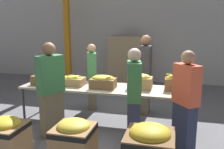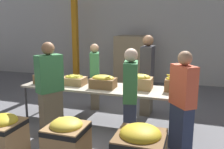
# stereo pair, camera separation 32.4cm
# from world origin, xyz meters

# --- Properties ---
(ground_plane) EXTENTS (30.00, 30.00, 0.00)m
(ground_plane) POSITION_xyz_m (0.00, 0.00, 0.00)
(ground_plane) COLOR slate
(wall_back) EXTENTS (16.00, 0.08, 4.00)m
(wall_back) POSITION_xyz_m (0.00, 3.99, 2.00)
(wall_back) COLOR silver
(wall_back) RESTS_ON ground_plane
(sorting_table) EXTENTS (3.38, 0.86, 0.77)m
(sorting_table) POSITION_xyz_m (0.00, 0.00, 0.73)
(sorting_table) COLOR #B2A893
(sorting_table) RESTS_ON ground_plane
(banana_box_0) EXTENTS (0.39, 0.33, 0.26)m
(banana_box_0) POSITION_xyz_m (-1.32, -0.08, 0.89)
(banana_box_0) COLOR olive
(banana_box_0) RESTS_ON sorting_table
(banana_box_1) EXTENTS (0.48, 0.32, 0.23)m
(banana_box_1) POSITION_xyz_m (-0.66, -0.02, 0.88)
(banana_box_1) COLOR tan
(banana_box_1) RESTS_ON sorting_table
(banana_box_2) EXTENTS (0.50, 0.35, 0.27)m
(banana_box_2) POSITION_xyz_m (0.01, -0.08, 0.90)
(banana_box_2) COLOR olive
(banana_box_2) RESTS_ON sorting_table
(banana_box_3) EXTENTS (0.47, 0.33, 0.30)m
(banana_box_3) POSITION_xyz_m (0.73, 0.07, 0.92)
(banana_box_3) COLOR tan
(banana_box_3) RESTS_ON sorting_table
(banana_box_4) EXTENTS (0.40, 0.28, 0.31)m
(banana_box_4) POSITION_xyz_m (1.40, 0.10, 0.92)
(banana_box_4) COLOR olive
(banana_box_4) RESTS_ON sorting_table
(volunteer_0) EXTENTS (0.34, 0.47, 1.57)m
(volunteer_0) POSITION_xyz_m (-0.53, 0.81, 0.78)
(volunteer_0) COLOR #6B604C
(volunteer_0) RESTS_ON ground_plane
(volunteer_1) EXTENTS (0.30, 0.48, 1.65)m
(volunteer_1) POSITION_xyz_m (0.74, -0.74, 0.82)
(volunteer_1) COLOR #2D3856
(volunteer_1) RESTS_ON ground_plane
(volunteer_2) EXTENTS (0.25, 0.48, 1.78)m
(volunteer_2) POSITION_xyz_m (0.73, 0.81, 0.89)
(volunteer_2) COLOR #6B604C
(volunteer_2) RESTS_ON ground_plane
(volunteer_3) EXTENTS (0.44, 0.48, 1.64)m
(volunteer_3) POSITION_xyz_m (1.57, -0.73, 0.81)
(volunteer_3) COLOR #2D3856
(volunteer_3) RESTS_ON ground_plane
(volunteer_4) EXTENTS (0.43, 0.51, 1.72)m
(volunteer_4) POSITION_xyz_m (-0.76, -0.79, 0.85)
(volunteer_4) COLOR #6B604C
(volunteer_4) RESTS_ON ground_plane
(donation_bin_0) EXTENTS (0.56, 0.56, 0.66)m
(donation_bin_0) POSITION_xyz_m (-1.06, -1.70, 0.35)
(donation_bin_0) COLOR tan
(donation_bin_0) RESTS_ON ground_plane
(donation_bin_1) EXTENTS (0.55, 0.55, 0.74)m
(donation_bin_1) POSITION_xyz_m (0.06, -1.70, 0.39)
(donation_bin_1) COLOR #A37A4C
(donation_bin_1) RESTS_ON ground_plane
(support_pillar) EXTENTS (0.18, 0.18, 4.00)m
(support_pillar) POSITION_xyz_m (-2.24, 3.26, 2.00)
(support_pillar) COLOR orange
(support_pillar) RESTS_ON ground_plane
(pallet_stack_0) EXTENTS (1.11, 1.11, 1.64)m
(pallet_stack_0) POSITION_xyz_m (-0.14, 3.14, 0.81)
(pallet_stack_0) COLOR olive
(pallet_stack_0) RESTS_ON ground_plane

